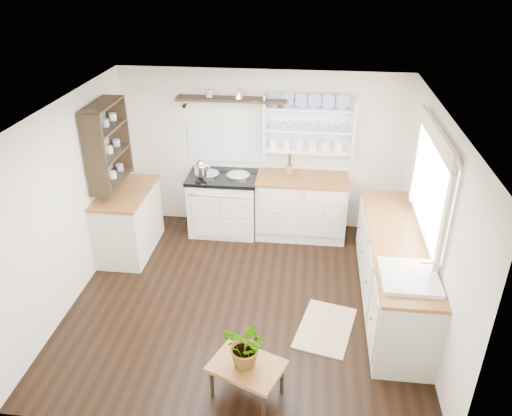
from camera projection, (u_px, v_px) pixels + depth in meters
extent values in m
cube|color=black|center=(245.00, 298.00, 5.97)|extent=(4.00, 3.80, 0.01)
cube|color=beige|center=(262.00, 151.00, 7.10)|extent=(4.00, 0.02, 2.30)
cube|color=beige|center=(432.00, 225.00, 5.23)|extent=(0.02, 3.80, 2.30)
cube|color=beige|center=(69.00, 204.00, 5.64)|extent=(0.02, 3.80, 2.30)
cube|color=white|center=(242.00, 111.00, 4.90)|extent=(4.00, 3.80, 0.01)
cube|color=white|center=(431.00, 188.00, 5.20)|extent=(0.04, 1.40, 1.00)
cube|color=white|center=(429.00, 188.00, 5.20)|extent=(0.02, 1.50, 1.10)
cube|color=beige|center=(436.00, 135.00, 4.93)|extent=(0.04, 1.55, 0.18)
cube|color=beige|center=(224.00, 205.00, 7.21)|extent=(0.95, 0.61, 0.83)
cube|color=black|center=(223.00, 177.00, 7.00)|extent=(0.99, 0.65, 0.05)
cylinder|color=silver|center=(208.00, 174.00, 7.00)|extent=(0.32, 0.32, 0.03)
cylinder|color=silver|center=(238.00, 175.00, 6.96)|extent=(0.32, 0.32, 0.03)
cylinder|color=silver|center=(219.00, 196.00, 6.75)|extent=(0.85, 0.02, 0.02)
cube|color=beige|center=(301.00, 207.00, 7.11)|extent=(1.25, 0.60, 0.88)
cube|color=brown|center=(303.00, 179.00, 6.90)|extent=(1.27, 0.63, 0.04)
cube|color=beige|center=(393.00, 273.00, 5.68)|extent=(0.60, 2.40, 0.88)
cube|color=brown|center=(398.00, 240.00, 5.47)|extent=(0.62, 2.43, 0.04)
cube|color=white|center=(408.00, 287.00, 4.85)|extent=(0.55, 0.60, 0.28)
cylinder|color=silver|center=(432.00, 271.00, 4.74)|extent=(0.02, 0.02, 0.22)
cube|color=beige|center=(129.00, 222.00, 6.73)|extent=(0.60, 1.10, 0.88)
cube|color=brown|center=(125.00, 192.00, 6.52)|extent=(0.62, 1.13, 0.04)
cube|color=white|center=(309.00, 126.00, 6.83)|extent=(1.20, 0.03, 0.90)
cube|color=white|center=(309.00, 128.00, 6.75)|extent=(1.20, 0.22, 0.02)
cylinder|color=navy|center=(310.00, 109.00, 6.63)|extent=(0.20, 0.02, 0.20)
cube|color=black|center=(231.00, 99.00, 6.67)|extent=(1.50, 0.24, 0.04)
cone|color=black|center=(186.00, 104.00, 6.85)|extent=(0.06, 0.20, 0.06)
cone|color=black|center=(280.00, 107.00, 6.72)|extent=(0.06, 0.20, 0.06)
cube|color=black|center=(107.00, 144.00, 6.22)|extent=(0.28, 0.80, 1.05)
cylinder|color=#9D5D39|center=(289.00, 170.00, 6.95)|extent=(0.11, 0.11, 0.12)
cube|color=brown|center=(247.00, 366.00, 4.56)|extent=(0.77, 0.67, 0.04)
cylinder|color=black|center=(212.00, 382.00, 4.62)|extent=(0.04, 0.04, 0.31)
cylinder|color=black|center=(232.00, 357.00, 4.90)|extent=(0.04, 0.04, 0.31)
cylinder|color=black|center=(264.00, 406.00, 4.39)|extent=(0.04, 0.04, 0.31)
cylinder|color=black|center=(282.00, 378.00, 4.67)|extent=(0.04, 0.04, 0.31)
imported|color=#3F7233|center=(247.00, 346.00, 4.45)|extent=(0.53, 0.51, 0.45)
cube|color=#9C7A5A|center=(325.00, 328.00, 5.50)|extent=(0.73, 0.95, 0.02)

